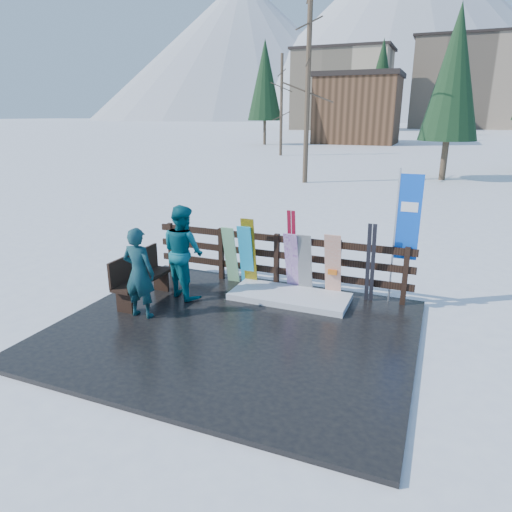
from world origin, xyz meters
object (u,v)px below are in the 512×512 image
at_px(snowboard_2, 249,253).
at_px(snowboard_3, 292,262).
at_px(snowboard_1, 231,255).
at_px(snowboard_5, 333,266).
at_px(snowboard_4, 305,264).
at_px(person_front, 139,273).
at_px(bench, 140,276).
at_px(rental_flag, 405,222).
at_px(person_back, 183,251).
at_px(snowboard_0, 246,256).

height_order(snowboard_2, snowboard_3, snowboard_2).
height_order(snowboard_1, snowboard_5, snowboard_5).
xyz_separation_m(snowboard_1, snowboard_4, (1.65, -0.00, -0.00)).
relative_size(snowboard_1, snowboard_4, 1.00).
xyz_separation_m(snowboard_5, person_front, (-3.01, -2.14, 0.16)).
distance_m(bench, snowboard_2, 2.28).
relative_size(snowboard_3, person_front, 0.81).
distance_m(rental_flag, person_back, 4.28).
bearing_deg(snowboard_2, snowboard_4, -0.00).
distance_m(snowboard_4, snowboard_5, 0.57).
height_order(rental_flag, person_front, rental_flag).
relative_size(bench, snowboard_1, 1.14).
relative_size(snowboard_1, snowboard_5, 0.95).
distance_m(snowboard_4, rental_flag, 2.08).
bearing_deg(snowboard_5, bench, -156.15).
relative_size(bench, person_front, 0.91).
relative_size(snowboard_0, snowboard_2, 0.89).
bearing_deg(rental_flag, person_back, -162.81).
xyz_separation_m(snowboard_1, person_front, (-0.79, -2.14, 0.19)).
bearing_deg(person_front, snowboard_2, -122.30).
bearing_deg(bench, snowboard_3, 30.27).
relative_size(snowboard_4, person_front, 0.79).
bearing_deg(snowboard_1, snowboard_2, 0.00).
bearing_deg(bench, snowboard_4, 27.90).
height_order(snowboard_2, person_front, person_front).
distance_m(snowboard_1, person_front, 2.28).
xyz_separation_m(snowboard_3, snowboard_4, (0.27, -0.00, -0.01)).
relative_size(snowboard_5, person_front, 0.83).
bearing_deg(rental_flag, snowboard_0, -175.03).
height_order(snowboard_1, person_back, person_back).
height_order(snowboard_1, snowboard_4, snowboard_1).
xyz_separation_m(snowboard_3, person_back, (-1.95, -0.98, 0.29)).
height_order(bench, snowboard_5, snowboard_5).
bearing_deg(snowboard_3, rental_flag, 7.36).
xyz_separation_m(snowboard_0, person_front, (-1.15, -2.14, 0.16)).
bearing_deg(snowboard_0, person_front, -118.32).
bearing_deg(snowboard_2, bench, -137.60).
height_order(snowboard_5, person_front, person_front).
relative_size(snowboard_0, snowboard_3, 1.01).
bearing_deg(snowboard_3, person_front, -135.40).
relative_size(bench, rental_flag, 0.58).
bearing_deg(person_back, snowboard_2, -110.47).
height_order(snowboard_3, person_back, person_back).
bearing_deg(snowboard_0, person_back, -133.60).
distance_m(snowboard_0, snowboard_1, 0.37).
distance_m(bench, rental_flag, 5.16).
height_order(snowboard_0, person_front, person_front).
relative_size(snowboard_3, snowboard_4, 1.02).
bearing_deg(snowboard_4, bench, -152.10).
bearing_deg(snowboard_4, person_front, -138.73).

